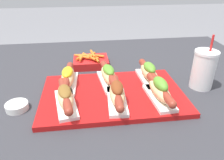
# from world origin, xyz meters

# --- Properties ---
(patio_table) EXTENTS (1.45, 1.06, 0.69)m
(patio_table) POSITION_xyz_m (0.00, 0.00, 0.34)
(patio_table) COLOR #333338
(patio_table) RESTS_ON ground_plane
(serving_tray) EXTENTS (0.50, 0.32, 0.02)m
(serving_tray) POSITION_xyz_m (-0.01, -0.13, 0.69)
(serving_tray) COLOR #B71414
(serving_tray) RESTS_ON patio_table
(hot_dog_0) EXTENTS (0.09, 0.21, 0.07)m
(hot_dog_0) POSITION_xyz_m (-0.17, -0.19, 0.74)
(hot_dog_0) COLOR white
(hot_dog_0) RESTS_ON serving_tray
(hot_dog_1) EXTENTS (0.07, 0.22, 0.07)m
(hot_dog_1) POSITION_xyz_m (0.00, -0.20, 0.74)
(hot_dog_1) COLOR white
(hot_dog_1) RESTS_ON serving_tray
(hot_dog_2) EXTENTS (0.07, 0.21, 0.08)m
(hot_dog_2) POSITION_xyz_m (0.14, -0.19, 0.74)
(hot_dog_2) COLOR white
(hot_dog_2) RESTS_ON serving_tray
(hot_dog_3) EXTENTS (0.07, 0.22, 0.07)m
(hot_dog_3) POSITION_xyz_m (-0.17, -0.06, 0.74)
(hot_dog_3) COLOR white
(hot_dog_3) RESTS_ON serving_tray
(hot_dog_4) EXTENTS (0.08, 0.21, 0.07)m
(hot_dog_4) POSITION_xyz_m (-0.01, -0.06, 0.74)
(hot_dog_4) COLOR white
(hot_dog_4) RESTS_ON serving_tray
(hot_dog_5) EXTENTS (0.07, 0.22, 0.07)m
(hot_dog_5) POSITION_xyz_m (0.15, -0.06, 0.74)
(hot_dog_5) COLOR white
(hot_dog_5) RESTS_ON serving_tray
(sauce_bowl) EXTENTS (0.07, 0.07, 0.02)m
(sauce_bowl) POSITION_xyz_m (-0.33, -0.17, 0.70)
(sauce_bowl) COLOR white
(sauce_bowl) RESTS_ON patio_table
(drink_cup) EXTENTS (0.09, 0.09, 0.21)m
(drink_cup) POSITION_xyz_m (0.34, -0.10, 0.76)
(drink_cup) COLOR white
(drink_cup) RESTS_ON patio_table
(fries_basket) EXTENTS (0.16, 0.13, 0.06)m
(fries_basket) POSITION_xyz_m (-0.07, 0.16, 0.71)
(fries_basket) COLOR red
(fries_basket) RESTS_ON patio_table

